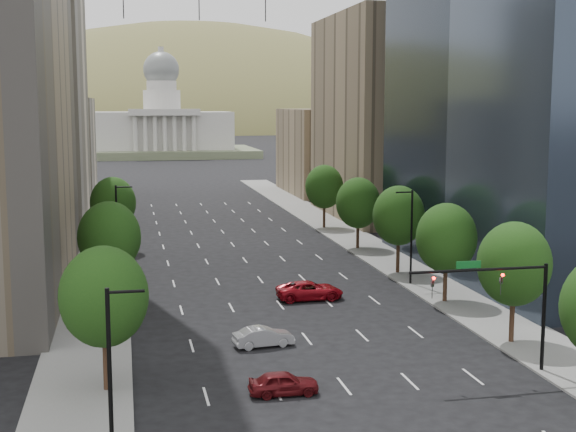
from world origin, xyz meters
TOP-DOWN VIEW (x-y plane):
  - sidewalk_left at (-15.50, 60.00)m, footprint 6.00×200.00m
  - sidewalk_right at (15.50, 60.00)m, footprint 6.00×200.00m
  - midrise_cream_left at (-25.00, 103.00)m, footprint 14.00×30.00m
  - filler_left at (-25.00, 136.00)m, footprint 14.00×26.00m
  - parking_tan_right at (25.00, 100.00)m, footprint 14.00×30.00m
  - filler_right at (25.00, 133.00)m, footprint 14.00×26.00m
  - tree_right_1 at (14.00, 36.00)m, footprint 5.20×5.20m
  - tree_right_2 at (14.00, 48.00)m, footprint 5.20×5.20m
  - tree_right_3 at (14.00, 60.00)m, footprint 5.20×5.20m
  - tree_right_4 at (14.00, 74.00)m, footprint 5.20×5.20m
  - tree_right_5 at (14.00, 90.00)m, footprint 5.20×5.20m
  - tree_left_0 at (-14.00, 32.00)m, footprint 5.20×5.20m
  - tree_left_1 at (-14.00, 52.00)m, footprint 5.20×5.20m
  - tree_left_2 at (-14.00, 78.00)m, footprint 5.20×5.20m
  - streetlight_rn at (13.44, 55.00)m, footprint 1.70×0.20m
  - streetlight_ls at (-13.44, 20.00)m, footprint 1.70×0.20m
  - streetlight_ln at (-13.44, 65.00)m, footprint 1.70×0.20m
  - traffic_signal at (10.53, 30.00)m, footprint 9.12×0.40m
  - capitol at (0.00, 249.71)m, footprint 60.00×40.00m
  - foothills at (34.67, 599.39)m, footprint 720.00×413.00m
  - car_maroon at (-3.85, 29.38)m, footprint 4.13×1.70m
  - car_silver at (-3.39, 38.82)m, footprint 4.42×2.04m
  - car_red_far at (2.89, 51.37)m, footprint 5.87×2.79m

SIDE VIEW (x-z plane):
  - foothills at x=34.67m, z-range -169.28..93.72m
  - sidewalk_left at x=-15.50m, z-range 0.00..0.15m
  - sidewalk_right at x=15.50m, z-range 0.00..0.15m
  - car_maroon at x=-3.85m, z-range 0.00..1.40m
  - car_silver at x=-3.39m, z-range 0.00..1.40m
  - car_red_far at x=2.89m, z-range 0.00..1.62m
  - streetlight_rn at x=13.44m, z-range 0.34..9.34m
  - streetlight_ls at x=-13.44m, z-range 0.34..9.34m
  - streetlight_ln at x=-13.44m, z-range 0.34..9.34m
  - traffic_signal at x=10.53m, z-range 1.49..8.86m
  - tree_right_4 at x=14.00m, z-range 1.23..9.69m
  - tree_right_2 at x=14.00m, z-range 1.30..9.91m
  - tree_left_2 at x=-14.00m, z-range 1.34..10.02m
  - tree_right_1 at x=14.00m, z-range 1.37..10.12m
  - tree_right_5 at x=14.00m, z-range 1.37..10.12m
  - tree_left_0 at x=-14.00m, z-range 1.37..10.12m
  - tree_right_3 at x=14.00m, z-range 1.44..10.34m
  - tree_left_1 at x=-14.00m, z-range 1.48..10.45m
  - filler_right at x=25.00m, z-range 0.00..16.00m
  - capitol at x=0.00m, z-range -9.02..26.18m
  - filler_left at x=-25.00m, z-range 0.00..18.00m
  - parking_tan_right at x=25.00m, z-range 0.00..30.00m
  - midrise_cream_left at x=-25.00m, z-range 0.00..35.00m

